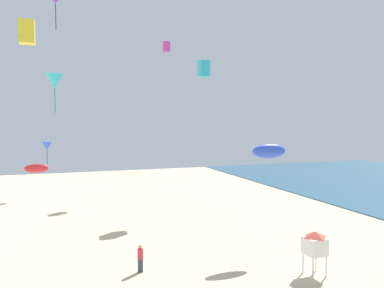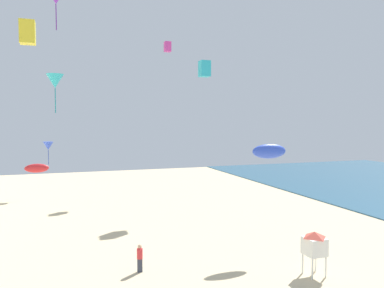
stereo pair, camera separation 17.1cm
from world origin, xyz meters
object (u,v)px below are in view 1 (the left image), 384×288
(kite_blue_delta, at_px, (47,146))
(kite_red_parafoil, at_px, (36,168))
(kite_yellow_box, at_px, (27,32))
(lifeguard_stand, at_px, (315,244))
(kite_magenta_box, at_px, (166,47))
(kite_cyan_box, at_px, (204,69))
(kite_flyer, at_px, (140,257))
(kite_cyan_delta, at_px, (55,81))
(kite_blue_parafoil, at_px, (269,151))

(kite_blue_delta, relative_size, kite_red_parafoil, 1.61)
(kite_yellow_box, distance_m, kite_blue_delta, 19.61)
(lifeguard_stand, bearing_deg, kite_magenta_box, 105.23)
(kite_red_parafoil, bearing_deg, kite_cyan_box, 24.28)
(kite_flyer, relative_size, kite_cyan_delta, 0.57)
(kite_magenta_box, relative_size, kite_cyan_delta, 0.45)
(kite_yellow_box, bearing_deg, kite_flyer, -55.61)
(kite_blue_parafoil, distance_m, kite_cyan_delta, 16.56)
(kite_flyer, distance_m, kite_cyan_delta, 14.62)
(kite_cyan_box, bearing_deg, kite_cyan_delta, -154.04)
(kite_magenta_box, height_order, kite_cyan_delta, kite_magenta_box)
(lifeguard_stand, relative_size, kite_blue_parafoil, 0.97)
(kite_flyer, distance_m, kite_magenta_box, 33.40)
(kite_cyan_delta, bearing_deg, kite_red_parafoil, -175.87)
(lifeguard_stand, xyz_separation_m, kite_blue_parafoil, (0.15, 5.30, 4.93))
(kite_blue_delta, bearing_deg, kite_yellow_box, -92.25)
(lifeguard_stand, distance_m, kite_blue_parafoil, 7.24)
(kite_cyan_delta, height_order, kite_red_parafoil, kite_cyan_delta)
(kite_flyer, height_order, kite_blue_parafoil, kite_blue_parafoil)
(kite_cyan_delta, bearing_deg, kite_blue_delta, 93.83)
(lifeguard_stand, xyz_separation_m, kite_cyan_box, (0.74, 19.45, 12.62))
(lifeguard_stand, bearing_deg, kite_flyer, 172.84)
(kite_blue_parafoil, distance_m, kite_cyan_box, 16.12)
(lifeguard_stand, distance_m, kite_blue_delta, 34.23)
(lifeguard_stand, relative_size, kite_cyan_delta, 0.88)
(kite_yellow_box, xyz_separation_m, kite_cyan_delta, (1.88, -0.97, -3.67))
(kite_yellow_box, distance_m, kite_blue_parafoil, 19.91)
(lifeguard_stand, distance_m, kite_magenta_box, 34.87)
(kite_flyer, height_order, kite_cyan_box, kite_cyan_box)
(kite_magenta_box, height_order, kite_blue_parafoil, kite_magenta_box)
(kite_flyer, xyz_separation_m, kite_blue_delta, (-5.83, 26.62, 5.08))
(kite_cyan_box, bearing_deg, lifeguard_stand, -92.18)
(kite_flyer, distance_m, kite_blue_delta, 27.72)
(kite_blue_parafoil, height_order, kite_blue_delta, kite_blue_parafoil)
(kite_flyer, bearing_deg, kite_cyan_box, 31.26)
(kite_blue_parafoil, distance_m, kite_blue_delta, 29.42)
(kite_blue_delta, bearing_deg, kite_cyan_delta, -86.17)
(kite_blue_delta, height_order, kite_red_parafoil, kite_blue_delta)
(kite_red_parafoil, bearing_deg, kite_magenta_box, 50.41)
(kite_blue_delta, height_order, kite_cyan_delta, kite_cyan_delta)
(kite_magenta_box, xyz_separation_m, kite_blue_delta, (-14.94, -0.08, -12.80))
(kite_yellow_box, xyz_separation_m, kite_blue_parafoil, (16.00, -7.96, -8.76))
(kite_flyer, relative_size, kite_cyan_box, 0.98)
(lifeguard_stand, xyz_separation_m, kite_yellow_box, (-15.85, 13.26, 13.69))
(lifeguard_stand, bearing_deg, kite_cyan_box, 102.60)
(kite_flyer, bearing_deg, lifeguard_stand, -47.92)
(kite_yellow_box, bearing_deg, kite_blue_delta, 87.75)
(kite_cyan_delta, distance_m, kite_red_parafoil, 6.61)
(kite_blue_delta, xyz_separation_m, kite_red_parafoil, (-0.18, -18.20, -0.59))
(kite_cyan_delta, bearing_deg, lifeguard_stand, -41.35)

